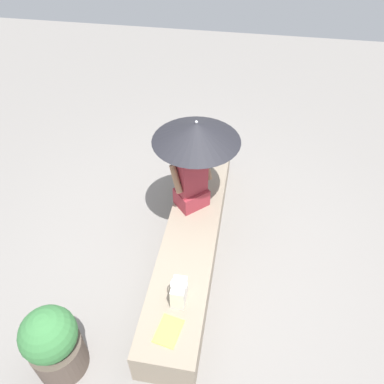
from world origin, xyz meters
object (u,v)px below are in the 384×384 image
handbag_black (179,292)px  magazine (168,331)px  tote_bag_canvas (210,150)px  planter_near (53,343)px  person_seated (191,179)px  parasol (196,132)px

handbag_black → magazine: bearing=-6.7°
tote_bag_canvas → planter_near: 2.89m
tote_bag_canvas → person_seated: bearing=-7.0°
magazine → tote_bag_canvas: bearing=-170.4°
handbag_black → planter_near: size_ratio=0.33×
magazine → planter_near: size_ratio=0.34×
person_seated → handbag_black: 1.31m
parasol → tote_bag_canvas: size_ratio=3.16×
tote_bag_canvas → planter_near: size_ratio=0.43×
tote_bag_canvas → magazine: tote_bag_canvas is taller
handbag_black → planter_near: (0.59, -0.99, -0.15)m
tote_bag_canvas → magazine: bearing=-0.8°
tote_bag_canvas → magazine: (2.44, -0.04, -0.17)m
handbag_black → person_seated: bearing=-175.3°
person_seated → parasol: bearing=136.8°
person_seated → parasol: parasol is taller
handbag_black → planter_near: 1.17m
parasol → person_seated: bearing=-43.2°
tote_bag_canvas → magazine: 2.45m
parasol → planter_near: bearing=-26.0°
tote_bag_canvas → parasol: bearing=-4.3°
parasol → tote_bag_canvas: 1.14m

